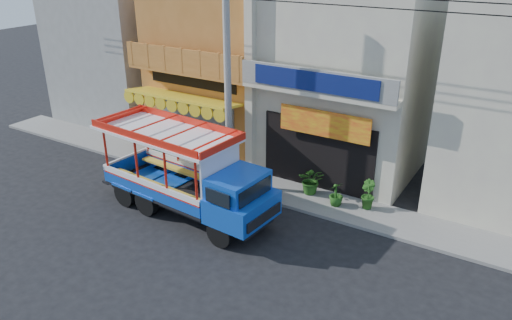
# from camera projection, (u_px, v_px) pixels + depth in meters

# --- Properties ---
(ground) EXTENTS (90.00, 90.00, 0.00)m
(ground) POSITION_uv_depth(u_px,v_px,m) (200.00, 232.00, 16.96)
(ground) COLOR black
(ground) RESTS_ON ground
(sidewalk) EXTENTS (30.00, 2.00, 0.12)m
(sidewalk) POSITION_uv_depth(u_px,v_px,m) (261.00, 185.00, 20.06)
(sidewalk) COLOR slate
(sidewalk) RESTS_ON ground
(shophouse_left) EXTENTS (6.00, 7.50, 8.24)m
(shophouse_left) POSITION_uv_depth(u_px,v_px,m) (231.00, 56.00, 23.43)
(shophouse_left) COLOR #A86325
(shophouse_left) RESTS_ON ground
(shophouse_right) EXTENTS (6.00, 6.75, 8.24)m
(shophouse_right) POSITION_uv_depth(u_px,v_px,m) (352.00, 72.00, 20.57)
(shophouse_right) COLOR beige
(shophouse_right) RESTS_ON ground
(party_pilaster) EXTENTS (0.35, 0.30, 8.00)m
(party_pilaster) POSITION_uv_depth(u_px,v_px,m) (250.00, 82.00, 19.61)
(party_pilaster) COLOR beige
(party_pilaster) RESTS_ON ground
(filler_building_left) EXTENTS (6.00, 6.00, 7.60)m
(filler_building_left) POSITION_uv_depth(u_px,v_px,m) (125.00, 48.00, 26.94)
(filler_building_left) COLOR gray
(filler_building_left) RESTS_ON ground
(utility_pole) EXTENTS (28.00, 0.26, 9.00)m
(utility_pole) POSITION_uv_depth(u_px,v_px,m) (231.00, 64.00, 17.92)
(utility_pole) COLOR gray
(utility_pole) RESTS_ON ground
(songthaew_truck) EXTENTS (7.06, 2.80, 3.22)m
(songthaew_truck) POSITION_uv_depth(u_px,v_px,m) (196.00, 178.00, 17.24)
(songthaew_truck) COLOR black
(songthaew_truck) RESTS_ON ground
(green_sign) EXTENTS (0.57, 0.41, 0.89)m
(green_sign) POSITION_uv_depth(u_px,v_px,m) (159.00, 148.00, 22.53)
(green_sign) COLOR black
(green_sign) RESTS_ON sidewalk
(potted_plant_a) EXTENTS (1.22, 1.14, 1.10)m
(potted_plant_a) POSITION_uv_depth(u_px,v_px,m) (312.00, 180.00, 19.12)
(potted_plant_a) COLOR #204F16
(potted_plant_a) RESTS_ON sidewalk
(potted_plant_b) EXTENTS (0.75, 0.75, 1.07)m
(potted_plant_b) POSITION_uv_depth(u_px,v_px,m) (367.00, 194.00, 18.08)
(potted_plant_b) COLOR #204F16
(potted_plant_b) RESTS_ON sidewalk
(potted_plant_c) EXTENTS (0.67, 0.67, 0.91)m
(potted_plant_c) POSITION_uv_depth(u_px,v_px,m) (336.00, 194.00, 18.27)
(potted_plant_c) COLOR #204F16
(potted_plant_c) RESTS_ON sidewalk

